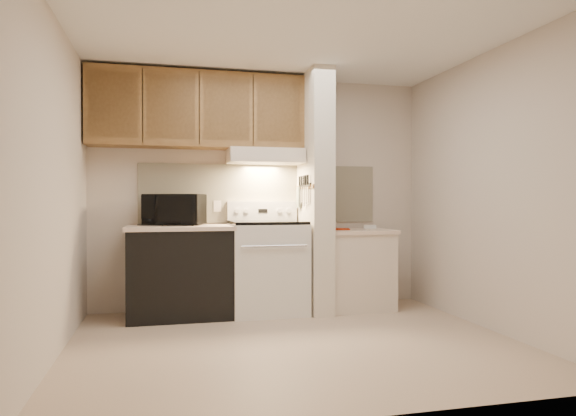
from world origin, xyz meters
name	(u,v)px	position (x,y,z in m)	size (l,w,h in m)	color
floor	(295,343)	(0.00, 0.00, 0.00)	(3.60, 3.60, 0.00)	tan
ceiling	(295,34)	(0.00, 0.00, 2.50)	(3.60, 3.60, 0.00)	white
wall_back	(261,192)	(0.00, 1.50, 1.25)	(3.60, 0.02, 2.50)	beige
wall_left	(56,188)	(-1.80, 0.00, 1.25)	(0.02, 3.00, 2.50)	beige
wall_right	(490,190)	(1.80, 0.00, 1.25)	(0.02, 3.00, 2.50)	beige
backsplash	(261,194)	(0.00, 1.49, 1.24)	(2.60, 0.02, 0.63)	#FFF3CC
range_body	(267,268)	(0.00, 1.16, 0.46)	(0.76, 0.65, 0.92)	silver
oven_window	(274,268)	(0.00, 0.84, 0.50)	(0.50, 0.01, 0.30)	black
oven_handle	(274,246)	(0.00, 0.80, 0.72)	(0.02, 0.02, 0.65)	silver
cooktop	(267,222)	(0.00, 1.16, 0.94)	(0.74, 0.64, 0.03)	black
range_backguard	(262,211)	(0.00, 1.44, 1.05)	(0.76, 0.08, 0.20)	silver
range_display	(263,211)	(0.00, 1.40, 1.05)	(0.10, 0.01, 0.04)	black
range_knob_left_outer	(237,211)	(-0.28, 1.40, 1.05)	(0.05, 0.05, 0.02)	silver
range_knob_left_inner	(246,211)	(-0.18, 1.40, 1.05)	(0.05, 0.05, 0.02)	silver
range_knob_right_inner	(279,211)	(0.18, 1.40, 1.05)	(0.05, 0.05, 0.02)	silver
range_knob_right_outer	(288,211)	(0.28, 1.40, 1.05)	(0.05, 0.05, 0.02)	silver
dishwasher_front	(180,273)	(-0.88, 1.17, 0.43)	(1.00, 0.63, 0.87)	black
left_countertop	(180,228)	(-0.88, 1.17, 0.89)	(1.04, 0.67, 0.04)	beige
spoon_rest	(150,225)	(-1.17, 1.25, 0.92)	(0.24, 0.08, 0.02)	black
teal_jar	(184,219)	(-0.83, 1.39, 0.96)	(0.10, 0.10, 0.11)	#326F5F
outlet	(217,206)	(-0.48, 1.48, 1.10)	(0.08, 0.01, 0.12)	beige
microwave	(175,210)	(-0.93, 1.31, 1.07)	(0.57, 0.38, 0.31)	black
partition_pillar	(315,192)	(0.51, 1.15, 1.25)	(0.22, 0.70, 2.50)	beige
pillar_trim	(304,187)	(0.39, 1.15, 1.30)	(0.01, 0.70, 0.04)	brown
knife_strip	(305,185)	(0.39, 1.10, 1.32)	(0.02, 0.42, 0.04)	black
knife_blade_a	(308,195)	(0.38, 0.95, 1.22)	(0.01, 0.04, 0.16)	silver
knife_handle_a	(308,180)	(0.38, 0.95, 1.37)	(0.02, 0.02, 0.10)	black
knife_blade_b	(306,196)	(0.38, 1.02, 1.21)	(0.01, 0.04, 0.18)	silver
knife_handle_b	(306,180)	(0.38, 1.03, 1.37)	(0.02, 0.02, 0.10)	black
knife_blade_c	(304,197)	(0.38, 1.09, 1.20)	(0.01, 0.04, 0.20)	silver
knife_handle_c	(304,180)	(0.38, 1.09, 1.37)	(0.02, 0.02, 0.10)	black
knife_blade_d	(302,195)	(0.38, 1.17, 1.22)	(0.01, 0.04, 0.16)	silver
knife_handle_d	(302,181)	(0.38, 1.18, 1.37)	(0.02, 0.02, 0.10)	black
knife_blade_e	(300,196)	(0.38, 1.25, 1.21)	(0.01, 0.04, 0.18)	silver
knife_handle_e	(300,181)	(0.38, 1.27, 1.37)	(0.02, 0.02, 0.10)	black
oven_mitt	(299,197)	(0.38, 1.32, 1.19)	(0.03, 0.09, 0.22)	gray
right_cab_base	(356,271)	(0.97, 1.15, 0.40)	(0.70, 0.60, 0.81)	beige
right_countertop	(356,231)	(0.97, 1.15, 0.83)	(0.74, 0.64, 0.04)	beige
red_folder	(340,229)	(0.79, 1.16, 0.85)	(0.21, 0.29, 0.01)	#B32A0B
white_box	(370,227)	(1.19, 1.29, 0.87)	(0.13, 0.09, 0.04)	white
range_hood	(265,156)	(0.00, 1.28, 1.62)	(0.78, 0.44, 0.15)	beige
hood_lip	(269,159)	(0.00, 1.07, 1.58)	(0.78, 0.04, 0.06)	beige
upper_cabinets	(198,111)	(-0.69, 1.32, 2.08)	(2.18, 0.33, 0.77)	brown
cab_door_a	(113,104)	(-1.51, 1.17, 2.08)	(0.46, 0.01, 0.63)	brown
cab_gap_a	(143,105)	(-1.23, 1.16, 2.08)	(0.01, 0.01, 0.73)	black
cab_door_b	(171,107)	(-0.96, 1.17, 2.08)	(0.46, 0.01, 0.63)	brown
cab_gap_b	(199,108)	(-0.69, 1.16, 2.08)	(0.01, 0.01, 0.73)	black
cab_door_c	(227,109)	(-0.42, 1.17, 2.08)	(0.46, 0.01, 0.63)	brown
cab_gap_c	(253,110)	(-0.14, 1.16, 2.08)	(0.01, 0.01, 0.73)	black
cab_door_d	(279,111)	(0.13, 1.17, 2.08)	(0.46, 0.01, 0.63)	brown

